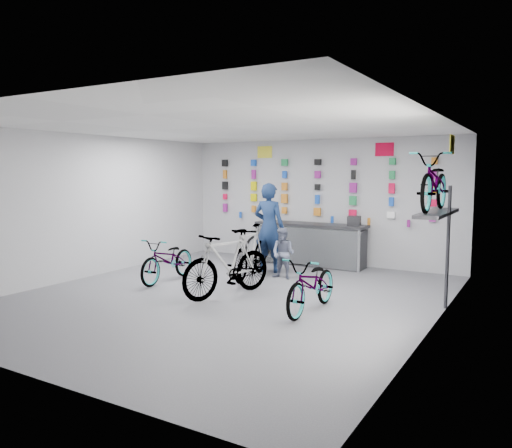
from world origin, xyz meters
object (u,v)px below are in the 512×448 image
Objects in this scene: customer at (283,253)px; bike_left at (168,259)px; clerk at (269,228)px; counter at (310,245)px; bike_service at (251,252)px; bike_right at (312,284)px; bike_center at (227,263)px.

bike_left is at bearing -140.92° from customer.
bike_left is 0.86× the size of clerk.
counter is at bearing -111.77° from clerk.
bike_service is (-0.45, -1.99, 0.07)m from counter.
bike_service reaches higher than bike_left.
bike_right is 2.71m from bike_service.
bike_right is at bearing -47.94° from bike_service.
bike_center is at bearing -17.71° from bike_left.
counter reaches higher than bike_right.
clerk is (1.29, 1.90, 0.54)m from bike_left.
customer is (0.61, 0.29, -0.03)m from bike_service.
customer reaches higher than bike_left.
customer is at bearing 127.78° from bike_right.
counter is 2.05m from bike_service.
bike_right is at bearing -65.28° from counter.
bike_right is 3.31m from clerk.
bike_left is 0.87× the size of bike_center.
customer reaches higher than bike_right.
bike_right is at bearing 130.22° from clerk.
clerk is (-2.14, 2.46, 0.54)m from bike_right.
counter is 4.03m from bike_right.
clerk reaches higher than bike_service.
bike_center is at bearing 174.17° from bike_right.
customer is (0.15, -1.70, 0.05)m from counter.
counter is at bearing 105.80° from bike_center.
bike_left is at bearing -119.40° from counter.
bike_service reaches higher than counter.
counter is 1.37× the size of clerk.
bike_left is 2.36m from customer.
bike_service is 0.67m from customer.
bike_left is 2.36m from clerk.
bike_right is (1.68, -3.66, -0.04)m from counter.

